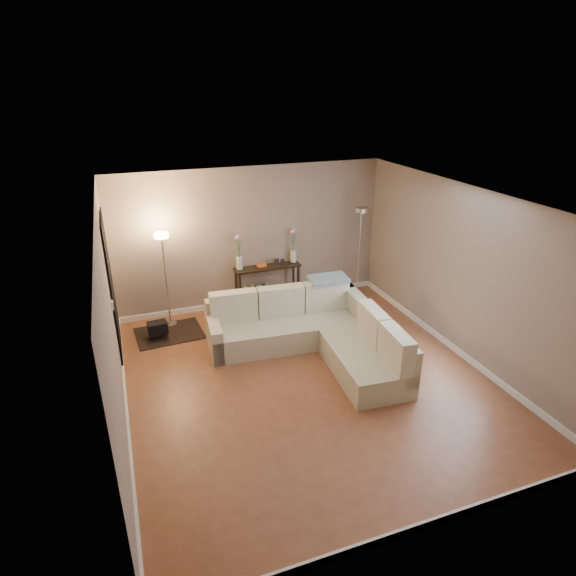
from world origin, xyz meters
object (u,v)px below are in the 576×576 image
object	(u,v)px
sectional_sofa	(314,332)
console_table	(264,283)
floor_lamp_unlit	(360,235)
floor_lamp_lit	(164,262)

from	to	relation	value
sectional_sofa	console_table	distance (m)	1.94
sectional_sofa	floor_lamp_unlit	world-z (taller)	floor_lamp_unlit
floor_lamp_lit	floor_lamp_unlit	distance (m)	3.64
sectional_sofa	floor_lamp_lit	size ratio (longest dim) A/B	1.57
sectional_sofa	console_table	world-z (taller)	sectional_sofa
floor_lamp_lit	floor_lamp_unlit	xyz separation A→B (m)	(3.63, -0.04, 0.09)
sectional_sofa	floor_lamp_unlit	size ratio (longest dim) A/B	1.46
floor_lamp_unlit	floor_lamp_lit	bearing A→B (deg)	179.39
sectional_sofa	floor_lamp_lit	xyz separation A→B (m)	(-2.02, 1.67, 0.85)
console_table	floor_lamp_lit	xyz separation A→B (m)	(-1.80, -0.25, 0.75)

